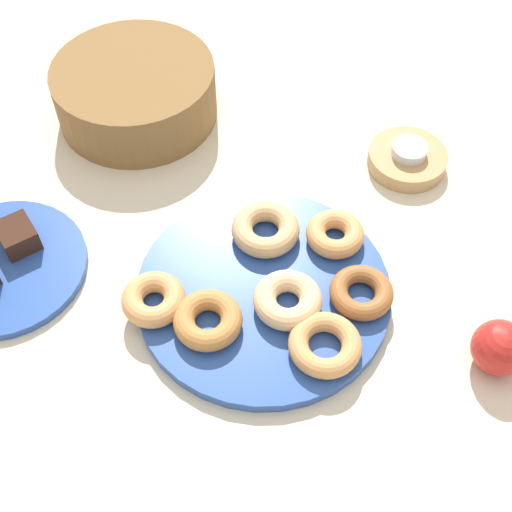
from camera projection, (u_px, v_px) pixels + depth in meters
The scene contains 15 objects.
ground_plane at pixel (263, 294), 0.90m from camera, with size 2.40×2.40×0.00m, color beige.
donut_plate at pixel (263, 291), 0.90m from camera, with size 0.33×0.33×0.02m, color #284C9E.
donut_0 at pixel (325, 345), 0.83m from camera, with size 0.09×0.09×0.03m, color tan.
donut_1 at pixel (288, 300), 0.86m from camera, with size 0.09×0.09×0.03m, color #EABC84.
donut_2 at pixel (361, 293), 0.87m from camera, with size 0.08×0.08×0.02m, color #995B2D.
donut_3 at pixel (208, 320), 0.85m from camera, with size 0.09×0.09×0.03m, color #BC7A3D.
donut_4 at pixel (335, 234), 0.93m from camera, with size 0.08×0.08×0.03m, color tan.
donut_5 at pixel (154, 299), 0.86m from camera, with size 0.08×0.08×0.03m, color tan.
donut_6 at pixel (266, 229), 0.93m from camera, with size 0.09×0.09×0.03m, color tan.
cake_plate at pixel (4, 267), 0.92m from camera, with size 0.23×0.23×0.01m, color #284C9E.
brownie_far at pixel (17, 236), 0.93m from camera, with size 0.05×0.05×0.03m, color #381E14.
candle_holder at pixel (407, 159), 1.03m from camera, with size 0.12×0.12×0.02m, color tan.
tealight at pixel (409, 150), 1.02m from camera, with size 0.05×0.05×0.01m, color silver.
basket at pixel (135, 92), 1.08m from camera, with size 0.25×0.25×0.09m, color brown.
apple at pixel (500, 348), 0.82m from camera, with size 0.07×0.07×0.07m, color red.
Camera 1 is at (-0.17, -0.47, 0.76)m, focal length 47.94 mm.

